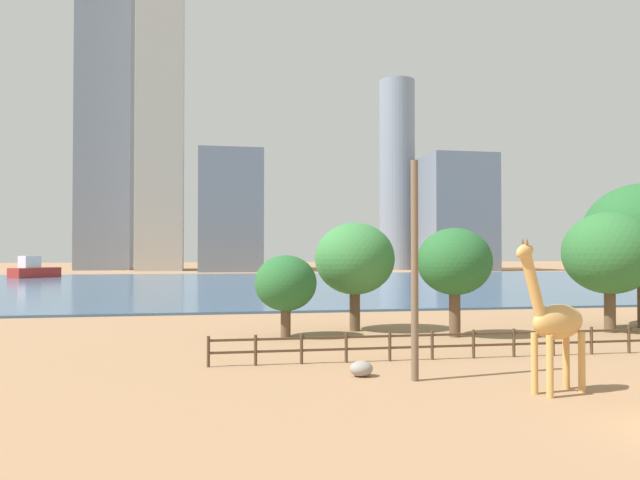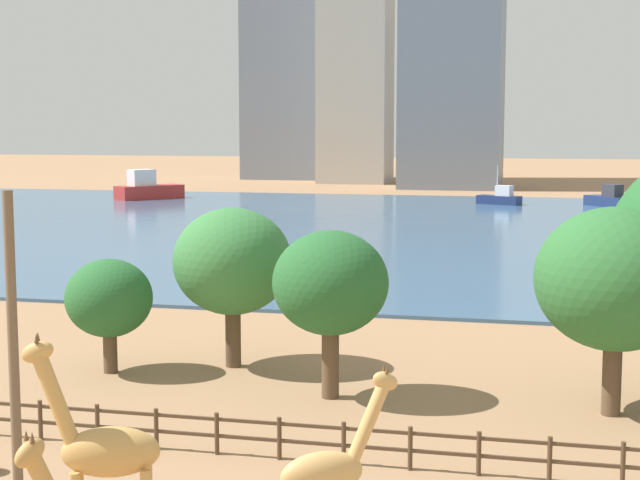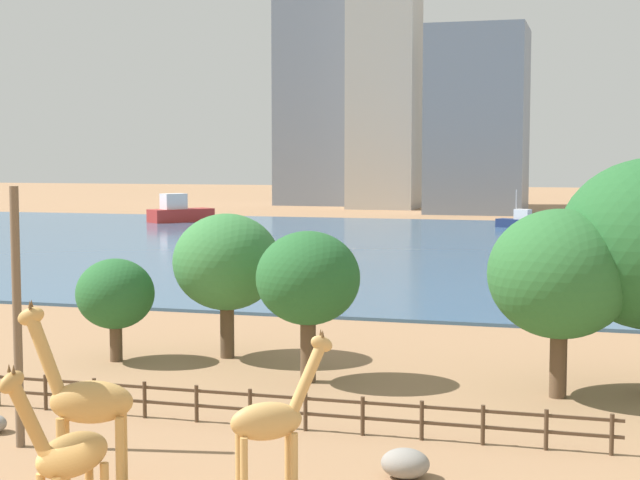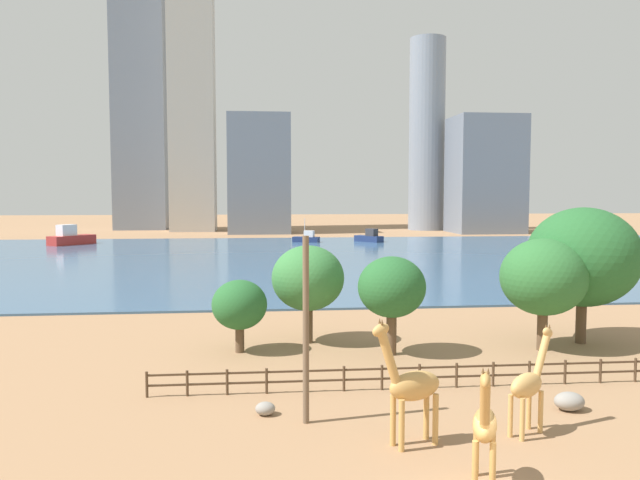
# 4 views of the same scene
# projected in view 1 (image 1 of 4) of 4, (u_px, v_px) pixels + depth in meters

# --- Properties ---
(ground_plane) EXTENTS (400.00, 400.00, 0.00)m
(ground_plane) POSITION_uv_depth(u_px,v_px,m) (292.00, 283.00, 95.29)
(ground_plane) COLOR #9E7551
(harbor_water) EXTENTS (180.00, 86.00, 0.20)m
(harbor_water) POSITION_uv_depth(u_px,v_px,m) (295.00, 284.00, 92.34)
(harbor_water) COLOR #3D6084
(harbor_water) RESTS_ON ground
(giraffe_tall) EXTENTS (3.20, 1.65, 5.30)m
(giraffe_tall) POSITION_uv_depth(u_px,v_px,m) (554.00, 321.00, 21.23)
(giraffe_tall) COLOR tan
(giraffe_tall) RESTS_ON ground
(utility_pole) EXTENTS (0.28, 0.28, 8.28)m
(utility_pole) POSITION_uv_depth(u_px,v_px,m) (415.00, 270.00, 23.39)
(utility_pole) COLOR brown
(utility_pole) RESTS_ON ground
(boulder_by_pole) EXTENTS (0.91, 0.81, 0.60)m
(boulder_by_pole) POSITION_uv_depth(u_px,v_px,m) (361.00, 369.00, 24.12)
(boulder_by_pole) COLOR gray
(boulder_by_pole) RESTS_ON ground
(enclosure_fence) EXTENTS (26.12, 0.14, 1.30)m
(enclosure_fence) POSITION_uv_depth(u_px,v_px,m) (496.00, 341.00, 28.44)
(enclosure_fence) COLOR #4C3826
(enclosure_fence) RESTS_ON ground
(tree_left_large) EXTENTS (5.49, 5.49, 7.24)m
(tree_left_large) POSITION_uv_depth(u_px,v_px,m) (609.00, 253.00, 37.42)
(tree_left_large) COLOR brown
(tree_left_large) RESTS_ON ground
(tree_right_tall) EXTENTS (3.51, 3.51, 4.65)m
(tree_right_tall) POSITION_uv_depth(u_px,v_px,m) (286.00, 284.00, 35.20)
(tree_right_tall) COLOR brown
(tree_right_tall) RESTS_ON ground
(tree_left_small) EXTENTS (4.89, 4.89, 6.62)m
(tree_left_small) POSITION_uv_depth(u_px,v_px,m) (355.00, 259.00, 38.12)
(tree_left_small) COLOR brown
(tree_left_small) RESTS_ON ground
(tree_right_small) EXTENTS (4.25, 4.25, 6.20)m
(tree_right_small) POSITION_uv_depth(u_px,v_px,m) (455.00, 262.00, 35.45)
(tree_right_small) COLOR brown
(tree_right_small) RESTS_ON ground
(boat_ferry) EXTENTS (5.59, 6.15, 2.70)m
(boat_ferry) POSITION_uv_depth(u_px,v_px,m) (350.00, 270.00, 124.30)
(boat_ferry) COLOR navy
(boat_ferry) RESTS_ON harbor_water
(boat_sailboat) EXTENTS (7.99, 8.98, 3.91)m
(boat_sailboat) POSITION_uv_depth(u_px,v_px,m) (34.00, 270.00, 112.30)
(boat_sailboat) COLOR #B22D28
(boat_sailboat) RESTS_ON harbor_water
(boat_tug) EXTENTS (5.68, 3.82, 4.82)m
(boat_tug) POSITION_uv_depth(u_px,v_px,m) (285.00, 271.00, 122.21)
(boat_tug) COLOR navy
(boat_tug) RESTS_ON harbor_water
(skyline_tower_needle) EXTENTS (11.72, 10.45, 101.66)m
(skyline_tower_needle) POSITION_uv_depth(u_px,v_px,m) (161.00, 74.00, 161.27)
(skyline_tower_needle) COLOR #ADA89E
(skyline_tower_needle) RESTS_ON ground
(skyline_block_central) EXTENTS (9.79, 9.79, 52.18)m
(skyline_block_central) POSITION_uv_depth(u_px,v_px,m) (397.00, 175.00, 171.68)
(skyline_block_central) COLOR gray
(skyline_block_central) RESTS_ON ground
(skyline_tower_glass) EXTENTS (14.17, 10.25, 107.62)m
(skyline_tower_glass) POSITION_uv_depth(u_px,v_px,m) (105.00, 70.00, 167.60)
(skyline_tower_glass) COLOR slate
(skyline_tower_glass) RESTS_ON ground
(skyline_block_left) EXTENTS (17.00, 15.22, 29.63)m
(skyline_block_left) POSITION_uv_depth(u_px,v_px,m) (457.00, 213.00, 160.34)
(skyline_block_left) COLOR slate
(skyline_block_left) RESTS_ON ground
(skyline_block_right) EXTENTS (15.51, 14.93, 29.85)m
(skyline_block_right) POSITION_uv_depth(u_px,v_px,m) (230.00, 211.00, 154.49)
(skyline_block_right) COLOR slate
(skyline_block_right) RESTS_ON ground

